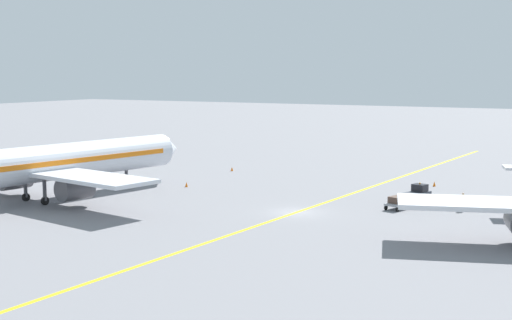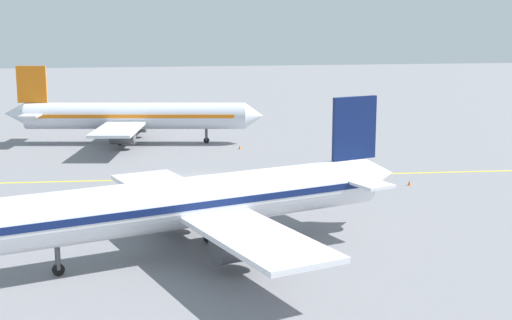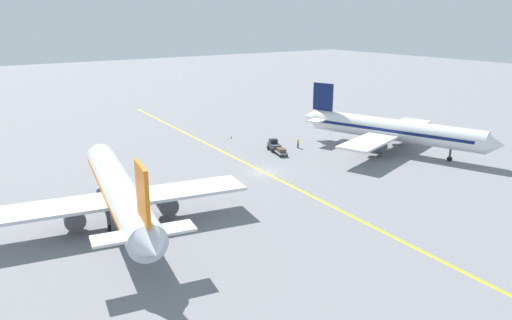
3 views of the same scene
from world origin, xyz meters
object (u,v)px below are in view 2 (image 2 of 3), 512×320
(traffic_cone_near_nose, at_px, (334,141))
(traffic_cone_by_wingtip, at_px, (409,183))
(ground_crew_worker, at_px, (302,196))
(traffic_cone_mid_apron, at_px, (240,147))
(airplane_adjacent_stand, at_px, (133,116))
(baggage_cart_trailing, at_px, (266,185))
(airplane_at_gate, at_px, (198,202))
(baggage_tug_dark, at_px, (300,184))

(traffic_cone_near_nose, distance_m, traffic_cone_by_wingtip, 26.21)
(ground_crew_worker, distance_m, traffic_cone_mid_apron, 30.11)
(ground_crew_worker, distance_m, traffic_cone_by_wingtip, 14.05)
(airplane_adjacent_stand, bearing_deg, ground_crew_worker, -158.84)
(airplane_adjacent_stand, height_order, ground_crew_worker, airplane_adjacent_stand)
(traffic_cone_by_wingtip, bearing_deg, traffic_cone_near_nose, 0.08)
(ground_crew_worker, height_order, traffic_cone_by_wingtip, ground_crew_worker)
(traffic_cone_near_nose, height_order, traffic_cone_by_wingtip, same)
(baggage_cart_trailing, height_order, ground_crew_worker, ground_crew_worker)
(airplane_at_gate, distance_m, ground_crew_worker, 16.11)
(airplane_at_gate, xyz_separation_m, airplane_adjacent_stand, (49.05, 3.77, 0.00))
(ground_crew_worker, distance_m, traffic_cone_near_nose, 34.54)
(baggage_tug_dark, distance_m, traffic_cone_by_wingtip, 11.91)
(ground_crew_worker, relative_size, traffic_cone_by_wingtip, 3.05)
(airplane_adjacent_stand, height_order, traffic_cone_mid_apron, airplane_adjacent_stand)
(baggage_tug_dark, height_order, traffic_cone_by_wingtip, baggage_tug_dark)
(airplane_at_gate, distance_m, traffic_cone_near_nose, 49.80)
(airplane_adjacent_stand, bearing_deg, airplane_at_gate, -175.60)
(baggage_cart_trailing, height_order, traffic_cone_by_wingtip, baggage_cart_trailing)
(airplane_at_gate, distance_m, traffic_cone_by_wingtip, 29.51)
(traffic_cone_by_wingtip, bearing_deg, ground_crew_worker, 114.84)
(airplane_at_gate, bearing_deg, baggage_cart_trailing, -26.13)
(ground_crew_worker, bearing_deg, traffic_cone_by_wingtip, -65.16)
(airplane_adjacent_stand, distance_m, traffic_cone_near_nose, 27.86)
(baggage_tug_dark, height_order, ground_crew_worker, baggage_tug_dark)
(airplane_at_gate, height_order, baggage_cart_trailing, airplane_at_gate)
(airplane_at_gate, bearing_deg, traffic_cone_by_wingtip, -53.03)
(baggage_cart_trailing, height_order, traffic_cone_near_nose, baggage_cart_trailing)
(ground_crew_worker, bearing_deg, baggage_tug_dark, -11.49)
(traffic_cone_mid_apron, bearing_deg, airplane_at_gate, 166.72)
(airplane_at_gate, xyz_separation_m, traffic_cone_mid_apron, (41.82, -9.87, -3.43))
(airplane_at_gate, xyz_separation_m, baggage_tug_dark, (16.28, -11.60, -2.81))
(ground_crew_worker, height_order, traffic_cone_mid_apron, ground_crew_worker)
(baggage_tug_dark, bearing_deg, ground_crew_worker, 168.51)
(ground_crew_worker, relative_size, traffic_cone_mid_apron, 3.05)
(baggage_cart_trailing, bearing_deg, traffic_cone_mid_apron, -3.35)
(ground_crew_worker, bearing_deg, baggage_cart_trailing, 22.44)
(baggage_cart_trailing, bearing_deg, traffic_cone_by_wingtip, -88.28)
(traffic_cone_mid_apron, relative_size, traffic_cone_by_wingtip, 1.00)
(baggage_tug_dark, bearing_deg, traffic_cone_by_wingtip, -83.48)
(baggage_cart_trailing, bearing_deg, airplane_adjacent_stand, 20.94)
(airplane_at_gate, bearing_deg, baggage_tug_dark, -35.48)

